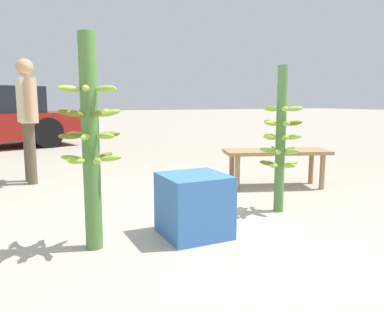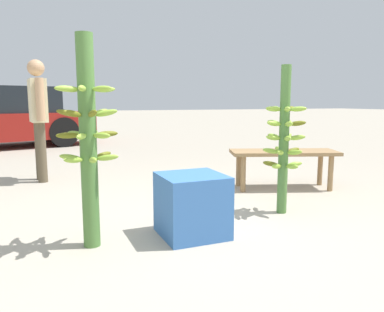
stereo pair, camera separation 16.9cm
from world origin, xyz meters
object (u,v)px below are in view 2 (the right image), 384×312
vendor_person (38,110)px  market_bench (284,156)px  banana_stalk_center (284,139)px  banana_stalk_left (88,139)px  produce_crate (192,205)px

vendor_person → market_bench: 3.12m
banana_stalk_center → market_bench: banana_stalk_center is taller
vendor_person → market_bench: size_ratio=1.18×
banana_stalk_left → market_bench: 2.57m
banana_stalk_center → banana_stalk_left: bearing=-175.0°
banana_stalk_left → produce_crate: 0.92m
banana_stalk_center → market_bench: size_ratio=1.03×
banana_stalk_center → produce_crate: bearing=-167.3°
produce_crate → market_bench: bearing=32.9°
banana_stalk_left → vendor_person: vendor_person is taller
banana_stalk_left → vendor_person: size_ratio=0.96×
produce_crate → banana_stalk_center: bearing=12.7°
vendor_person → produce_crate: vendor_person is taller
banana_stalk_center → market_bench: bearing=53.3°
banana_stalk_center → produce_crate: banana_stalk_center is taller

